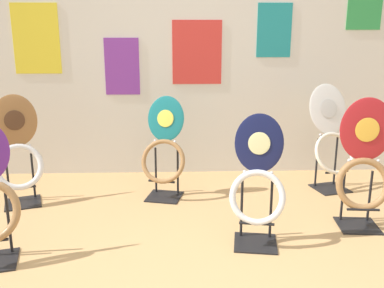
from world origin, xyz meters
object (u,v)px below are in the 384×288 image
at_px(toilet_seat_display_crimson_swirl, 364,168).
at_px(toilet_seat_display_navy_moon, 258,187).
at_px(toilet_seat_display_woodgrain, 18,154).
at_px(toilet_seat_display_teal_sax, 164,151).
at_px(toilet_seat_display_white_plain, 331,140).

xyz_separation_m(toilet_seat_display_crimson_swirl, toilet_seat_display_navy_moon, (-0.79, -0.23, -0.05)).
height_order(toilet_seat_display_woodgrain, toilet_seat_display_teal_sax, toilet_seat_display_woodgrain).
xyz_separation_m(toilet_seat_display_white_plain, toilet_seat_display_teal_sax, (-1.47, -0.16, -0.04)).
bearing_deg(toilet_seat_display_white_plain, toilet_seat_display_teal_sax, -173.68).
xyz_separation_m(toilet_seat_display_teal_sax, toilet_seat_display_navy_moon, (0.62, -0.87, -0.00)).
bearing_deg(toilet_seat_display_woodgrain, toilet_seat_display_white_plain, 5.49).
bearing_deg(toilet_seat_display_teal_sax, toilet_seat_display_woodgrain, -175.55).
height_order(toilet_seat_display_teal_sax, toilet_seat_display_navy_moon, toilet_seat_display_navy_moon).
bearing_deg(toilet_seat_display_crimson_swirl, toilet_seat_display_woodgrain, 168.08).
bearing_deg(toilet_seat_display_woodgrain, toilet_seat_display_crimson_swirl, -11.92).
distance_m(toilet_seat_display_woodgrain, toilet_seat_display_teal_sax, 1.18).
relative_size(toilet_seat_display_white_plain, toilet_seat_display_teal_sax, 1.08).
bearing_deg(toilet_seat_display_crimson_swirl, toilet_seat_display_teal_sax, 155.74).
relative_size(toilet_seat_display_woodgrain, toilet_seat_display_crimson_swirl, 0.94).
relative_size(toilet_seat_display_crimson_swirl, toilet_seat_display_white_plain, 1.01).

